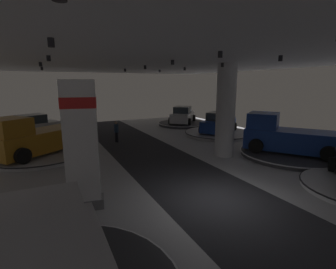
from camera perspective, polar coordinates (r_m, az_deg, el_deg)
The scene contains 15 objects.
ground at distance 10.08m, azimuth 11.31°, elevation -14.37°, with size 24.00×44.00×0.06m.
ceiling_with_spotlights at distance 9.16m, azimuth 12.76°, elevation 18.84°, with size 24.00×44.00×0.39m.
column_right at distance 15.33m, azimuth 12.95°, elevation 5.29°, with size 1.13×1.13×5.50m.
brand_sign_pylon at distance 9.00m, azimuth -19.05°, elevation -2.20°, with size 1.37×0.89×4.47m.
display_platform_far_right at distance 21.99m, azimuth 11.35°, elevation 0.31°, with size 5.73×5.73×0.25m.
display_car_far_right at distance 21.81m, azimuth 11.42°, elevation 2.55°, with size 4.49×3.83×1.71m.
display_platform_far_left at distance 17.11m, azimuth -26.86°, elevation -3.97°, with size 5.75×5.75×0.24m.
pickup_truck_far_left at distance 16.70m, azimuth -28.07°, elevation -0.77°, with size 5.51×4.84×2.30m.
display_platform_deep_right at distance 26.55m, azimuth 3.33°, elevation 2.47°, with size 5.10×5.10×0.28m.
display_car_deep_right at distance 26.39m, azimuth 3.34°, elevation 4.37°, with size 4.11×4.35×1.71m.
display_platform_deep_left at distance 22.23m, azimuth -28.73°, elevation -0.75°, with size 5.26×5.26×0.27m.
display_car_deep_left at distance 22.10m, azimuth -28.88°, elevation 1.50°, with size 4.57×3.50×1.71m.
display_platform_mid_right at distance 17.00m, azimuth 26.05°, elevation -3.96°, with size 5.92×5.92×0.25m.
pickup_truck_mid_right at distance 16.78m, azimuth 25.27°, elevation -0.41°, with size 4.78×5.54×2.30m.
visitor_walking_near at distance 19.13m, azimuth -11.65°, elevation 0.97°, with size 0.32×0.32×1.59m.
Camera 1 is at (-5.64, -7.12, 4.35)m, focal length 26.84 mm.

